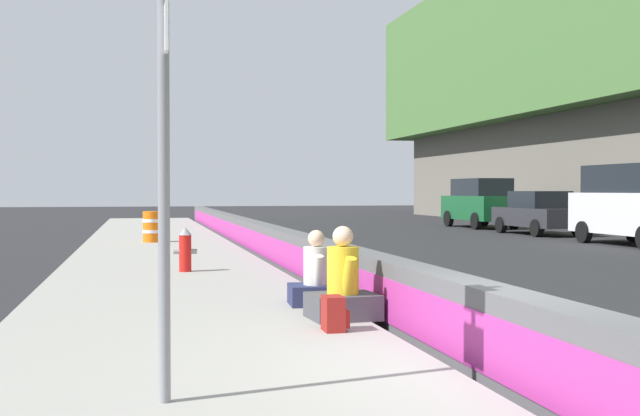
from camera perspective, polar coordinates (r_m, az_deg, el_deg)
The scene contains 12 objects.
ground_plane at distance 7.57m, azimuth 12.83°, elevation -12.06°, with size 160.00×160.00×0.00m, color #232326.
sidewalk_strip at distance 6.87m, azimuth -8.06°, elevation -12.83°, with size 80.00×4.40×0.14m, color gray.
jersey_barrier at distance 7.49m, azimuth 12.82°, elevation -8.90°, with size 76.00×0.45×0.85m.
route_sign_post at distance 6.11m, azimuth -11.10°, elevation 5.64°, with size 0.44×0.09×3.60m.
fire_hydrant at distance 15.89m, azimuth -9.64°, elevation -2.90°, with size 0.26×0.46×0.88m.
seated_person_foreground at distance 9.97m, azimuth 1.65°, elevation -5.87°, with size 0.77×0.89×1.16m.
seated_person_middle at distance 11.18m, azimuth -0.27°, elevation -5.27°, with size 0.69×0.79×1.05m.
backpack at distance 9.12m, azimuth 1.03°, elevation -7.61°, with size 0.32×0.28×0.40m.
construction_barrel at distance 25.06m, azimuth -11.99°, elevation -1.31°, with size 0.54×0.54×0.95m.
parked_car_fourth at distance 26.80m, azimuth 21.98°, elevation 0.36°, with size 5.11×2.13×2.56m.
parked_car_midline at distance 32.29m, azimuth 15.39°, elevation -0.32°, with size 4.53×2.01×1.71m.
parked_car_far at distance 37.58m, azimuth 11.43°, elevation 0.41°, with size 4.83×2.13×2.28m.
Camera 1 is at (-6.64, 3.20, 1.74)m, focal length 44.64 mm.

